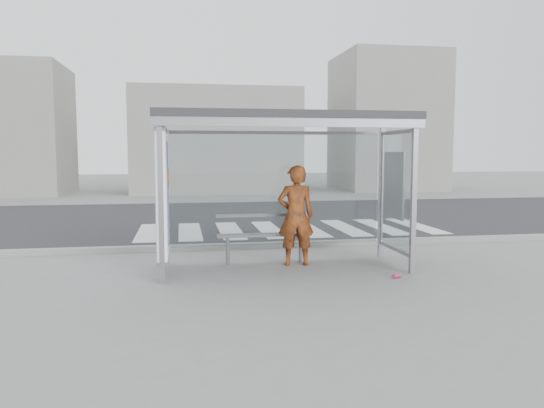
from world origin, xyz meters
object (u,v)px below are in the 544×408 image
at_px(person, 296,216).
at_px(bench, 264,234).
at_px(soda_can, 396,276).
at_px(bus_shelter, 261,152).

relative_size(person, bench, 1.04).
bearing_deg(soda_can, person, 137.82).
height_order(bench, soda_can, bench).
distance_m(bus_shelter, soda_can, 2.97).
distance_m(person, soda_can, 2.01).
height_order(person, bench, person).
bearing_deg(soda_can, bus_shelter, 152.18).
bearing_deg(person, bus_shelter, 18.81).
relative_size(bus_shelter, person, 2.43).
bearing_deg(person, soda_can, 140.85).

